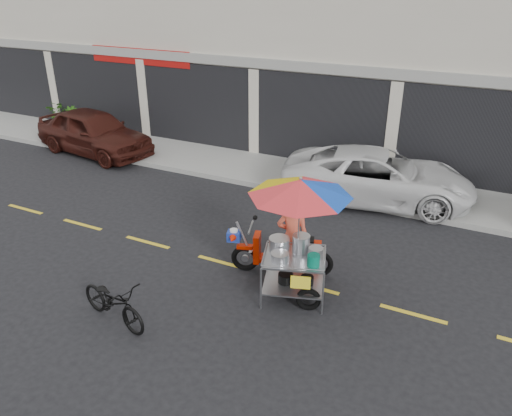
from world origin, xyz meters
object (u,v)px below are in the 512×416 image
at_px(near_bicycle, 113,302).
at_px(food_vendor_rig, 295,217).
at_px(white_pickup, 378,176).
at_px(maroon_sedan, 94,132).

bearing_deg(near_bicycle, food_vendor_rig, -33.01).
xyz_separation_m(white_pickup, near_bicycle, (-2.80, -7.28, -0.28)).
distance_m(maroon_sedan, food_vendor_rig, 10.28).
xyz_separation_m(maroon_sedan, near_bicycle, (6.81, -6.90, -0.34)).
bearing_deg(white_pickup, maroon_sedan, 81.36).
height_order(maroon_sedan, white_pickup, maroon_sedan).
xyz_separation_m(maroon_sedan, food_vendor_rig, (9.21, -4.48, 0.77)).
height_order(white_pickup, near_bicycle, white_pickup).
distance_m(white_pickup, food_vendor_rig, 4.96).
distance_m(maroon_sedan, white_pickup, 9.62).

